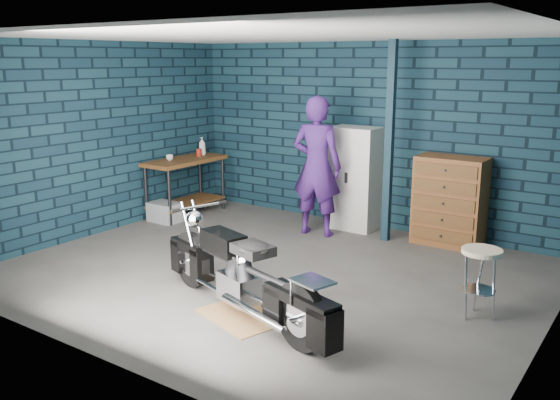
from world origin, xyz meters
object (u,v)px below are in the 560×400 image
(storage_bin, at_px, (165,212))
(shop_stool, at_px, (479,283))
(locker, at_px, (354,178))
(person, at_px, (317,166))
(workbench, at_px, (186,187))
(motorcycle, at_px, (243,269))
(tool_chest, at_px, (449,201))

(storage_bin, height_order, shop_stool, shop_stool)
(storage_bin, bearing_deg, locker, 27.49)
(person, xyz_separation_m, storage_bin, (-2.27, -0.74, -0.84))
(storage_bin, xyz_separation_m, shop_stool, (5.02, -0.78, 0.20))
(workbench, xyz_separation_m, motorcycle, (3.15, -2.55, 0.03))
(person, relative_size, locker, 1.31)
(motorcycle, distance_m, tool_chest, 3.49)
(storage_bin, relative_size, locker, 0.32)
(workbench, height_order, motorcycle, motorcycle)
(tool_chest, height_order, shop_stool, tool_chest)
(workbench, relative_size, locker, 0.93)
(workbench, relative_size, person, 0.71)
(locker, height_order, shop_stool, locker)
(workbench, relative_size, shop_stool, 2.02)
(storage_bin, height_order, tool_chest, tool_chest)
(storage_bin, bearing_deg, workbench, 92.29)
(tool_chest, distance_m, shop_stool, 2.36)
(tool_chest, bearing_deg, motorcycle, -104.21)
(person, bearing_deg, shop_stool, 141.77)
(locker, height_order, tool_chest, locker)
(person, height_order, shop_stool, person)
(workbench, distance_m, storage_bin, 0.59)
(workbench, relative_size, motorcycle, 0.64)
(workbench, distance_m, motorcycle, 4.05)
(locker, xyz_separation_m, shop_stool, (2.46, -2.11, -0.40))
(person, height_order, storage_bin, person)
(motorcycle, height_order, person, person)
(tool_chest, relative_size, shop_stool, 1.73)
(person, relative_size, shop_stool, 2.84)
(workbench, height_order, storage_bin, workbench)
(person, distance_m, storage_bin, 2.53)
(workbench, bearing_deg, locker, 17.86)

